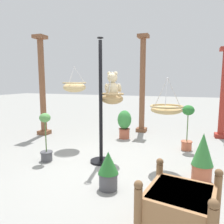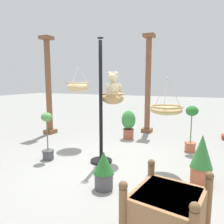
{
  "view_description": "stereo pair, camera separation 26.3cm",
  "coord_description": "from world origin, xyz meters",
  "px_view_note": "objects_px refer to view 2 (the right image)",
  "views": [
    {
      "loc": [
        1.39,
        -3.81,
        1.64
      ],
      "look_at": [
        -0.04,
        0.12,
        1.04
      ],
      "focal_mm": 34.25,
      "sensor_mm": 36.0,
      "label": 1
    },
    {
      "loc": [
        1.64,
        -3.71,
        1.64
      ],
      "look_at": [
        -0.04,
        0.12,
        1.04
      ],
      "focal_mm": 34.25,
      "sensor_mm": 36.0,
      "label": 2
    }
  ],
  "objects_px": {
    "potted_plant_bushy_green": "(202,159)",
    "potted_plant_small_succulent": "(129,123)",
    "wooden_planter_box": "(167,216)",
    "hanging_basket_right_low": "(166,110)",
    "greenhouse_pillar_far_back": "(148,86)",
    "potted_plant_flowering_red": "(191,127)",
    "teddy_bear": "(113,87)",
    "hanging_basket_with_teddy": "(113,98)",
    "display_pole_central": "(101,125)",
    "potted_plant_tall_leafy": "(104,170)",
    "greenhouse_pillar_right": "(49,88)",
    "hanging_basket_left_high": "(78,87)",
    "potted_plant_conical_shrub": "(47,139)"
  },
  "relations": [
    {
      "from": "hanging_basket_with_teddy",
      "to": "potted_plant_tall_leafy",
      "type": "height_order",
      "value": "hanging_basket_with_teddy"
    },
    {
      "from": "hanging_basket_right_low",
      "to": "potted_plant_small_succulent",
      "type": "height_order",
      "value": "hanging_basket_right_low"
    },
    {
      "from": "teddy_bear",
      "to": "greenhouse_pillar_far_back",
      "type": "distance_m",
      "value": 2.66
    },
    {
      "from": "display_pole_central",
      "to": "teddy_bear",
      "type": "bearing_deg",
      "value": 61.34
    },
    {
      "from": "greenhouse_pillar_far_back",
      "to": "potted_plant_flowering_red",
      "type": "height_order",
      "value": "greenhouse_pillar_far_back"
    },
    {
      "from": "hanging_basket_left_high",
      "to": "potted_plant_tall_leafy",
      "type": "distance_m",
      "value": 2.69
    },
    {
      "from": "hanging_basket_left_high",
      "to": "greenhouse_pillar_far_back",
      "type": "relative_size",
      "value": 0.2
    },
    {
      "from": "hanging_basket_left_high",
      "to": "hanging_basket_right_low",
      "type": "distance_m",
      "value": 2.44
    },
    {
      "from": "hanging_basket_left_high",
      "to": "greenhouse_pillar_far_back",
      "type": "height_order",
      "value": "greenhouse_pillar_far_back"
    },
    {
      "from": "potted_plant_tall_leafy",
      "to": "potted_plant_conical_shrub",
      "type": "relative_size",
      "value": 0.59
    },
    {
      "from": "teddy_bear",
      "to": "potted_plant_bushy_green",
      "type": "relative_size",
      "value": 0.65
    },
    {
      "from": "potted_plant_small_succulent",
      "to": "potted_plant_conical_shrub",
      "type": "bearing_deg",
      "value": -113.92
    },
    {
      "from": "teddy_bear",
      "to": "greenhouse_pillar_far_back",
      "type": "xyz_separation_m",
      "value": [
        0.05,
        2.66,
        -0.05
      ]
    },
    {
      "from": "wooden_planter_box",
      "to": "potted_plant_flowering_red",
      "type": "xyz_separation_m",
      "value": [
        0.03,
        3.13,
        0.29
      ]
    },
    {
      "from": "potted_plant_tall_leafy",
      "to": "hanging_basket_right_low",
      "type": "bearing_deg",
      "value": 57.42
    },
    {
      "from": "display_pole_central",
      "to": "potted_plant_bushy_green",
      "type": "height_order",
      "value": "display_pole_central"
    },
    {
      "from": "greenhouse_pillar_right",
      "to": "potted_plant_small_succulent",
      "type": "xyz_separation_m",
      "value": [
        2.49,
        0.39,
        -0.99
      ]
    },
    {
      "from": "potted_plant_small_succulent",
      "to": "potted_plant_flowering_red",
      "type": "bearing_deg",
      "value": -16.82
    },
    {
      "from": "greenhouse_pillar_right",
      "to": "wooden_planter_box",
      "type": "height_order",
      "value": "greenhouse_pillar_right"
    },
    {
      "from": "potted_plant_bushy_green",
      "to": "potted_plant_small_succulent",
      "type": "xyz_separation_m",
      "value": [
        -1.97,
        2.13,
        0.03
      ]
    },
    {
      "from": "hanging_basket_left_high",
      "to": "teddy_bear",
      "type": "bearing_deg",
      "value": -24.76
    },
    {
      "from": "wooden_planter_box",
      "to": "potted_plant_bushy_green",
      "type": "relative_size",
      "value": 1.05
    },
    {
      "from": "wooden_planter_box",
      "to": "potted_plant_flowering_red",
      "type": "distance_m",
      "value": 3.15
    },
    {
      "from": "greenhouse_pillar_right",
      "to": "greenhouse_pillar_far_back",
      "type": "xyz_separation_m",
      "value": [
        2.78,
        1.39,
        0.05
      ]
    },
    {
      "from": "potted_plant_bushy_green",
      "to": "potted_plant_conical_shrub",
      "type": "relative_size",
      "value": 0.81
    },
    {
      "from": "hanging_basket_left_high",
      "to": "potted_plant_small_succulent",
      "type": "xyz_separation_m",
      "value": [
        0.97,
        1.1,
        -1.06
      ]
    },
    {
      "from": "potted_plant_bushy_green",
      "to": "potted_plant_conical_shrub",
      "type": "height_order",
      "value": "potted_plant_conical_shrub"
    },
    {
      "from": "hanging_basket_right_low",
      "to": "wooden_planter_box",
      "type": "height_order",
      "value": "hanging_basket_right_low"
    },
    {
      "from": "greenhouse_pillar_far_back",
      "to": "potted_plant_bushy_green",
      "type": "relative_size",
      "value": 3.79
    },
    {
      "from": "potted_plant_conical_shrub",
      "to": "potted_plant_flowering_red",
      "type": "bearing_deg",
      "value": 32.67
    },
    {
      "from": "hanging_basket_with_teddy",
      "to": "hanging_basket_right_low",
      "type": "xyz_separation_m",
      "value": [
        1.1,
        -0.1,
        -0.17
      ]
    },
    {
      "from": "display_pole_central",
      "to": "greenhouse_pillar_far_back",
      "type": "xyz_separation_m",
      "value": [
        0.2,
        2.93,
        0.72
      ]
    },
    {
      "from": "display_pole_central",
      "to": "potted_plant_small_succulent",
      "type": "distance_m",
      "value": 1.96
    },
    {
      "from": "wooden_planter_box",
      "to": "potted_plant_tall_leafy",
      "type": "distance_m",
      "value": 1.3
    },
    {
      "from": "potted_plant_bushy_green",
      "to": "potted_plant_small_succulent",
      "type": "relative_size",
      "value": 1.0
    },
    {
      "from": "hanging_basket_left_high",
      "to": "potted_plant_bushy_green",
      "type": "distance_m",
      "value": 3.3
    },
    {
      "from": "hanging_basket_left_high",
      "to": "hanging_basket_right_low",
      "type": "height_order",
      "value": "hanging_basket_left_high"
    },
    {
      "from": "hanging_basket_with_teddy",
      "to": "potted_plant_bushy_green",
      "type": "bearing_deg",
      "value": -14.34
    },
    {
      "from": "hanging_basket_right_low",
      "to": "greenhouse_pillar_right",
      "type": "height_order",
      "value": "greenhouse_pillar_right"
    },
    {
      "from": "potted_plant_small_succulent",
      "to": "teddy_bear",
      "type": "bearing_deg",
      "value": -81.85
    },
    {
      "from": "greenhouse_pillar_far_back",
      "to": "potted_plant_flowering_red",
      "type": "relative_size",
      "value": 2.83
    },
    {
      "from": "hanging_basket_left_high",
      "to": "greenhouse_pillar_right",
      "type": "bearing_deg",
      "value": 155.03
    },
    {
      "from": "display_pole_central",
      "to": "hanging_basket_with_teddy",
      "type": "distance_m",
      "value": 0.61
    },
    {
      "from": "greenhouse_pillar_right",
      "to": "potted_plant_conical_shrub",
      "type": "height_order",
      "value": "greenhouse_pillar_right"
    },
    {
      "from": "display_pole_central",
      "to": "hanging_basket_with_teddy",
      "type": "relative_size",
      "value": 3.73
    },
    {
      "from": "wooden_planter_box",
      "to": "hanging_basket_right_low",
      "type": "bearing_deg",
      "value": 100.64
    },
    {
      "from": "potted_plant_small_succulent",
      "to": "potted_plant_conical_shrub",
      "type": "height_order",
      "value": "potted_plant_conical_shrub"
    },
    {
      "from": "hanging_basket_right_low",
      "to": "potted_plant_tall_leafy",
      "type": "height_order",
      "value": "hanging_basket_right_low"
    },
    {
      "from": "hanging_basket_right_low",
      "to": "potted_plant_small_succulent",
      "type": "bearing_deg",
      "value": 126.83
    },
    {
      "from": "hanging_basket_left_high",
      "to": "greenhouse_pillar_far_back",
      "type": "distance_m",
      "value": 2.45
    }
  ]
}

